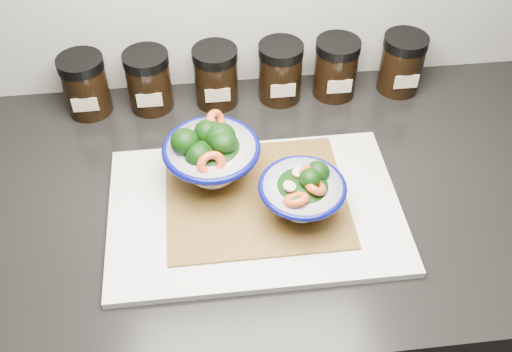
{
  "coord_description": "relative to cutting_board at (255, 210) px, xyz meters",
  "views": [
    {
      "loc": [
        -0.06,
        0.8,
        1.61
      ],
      "look_at": [
        0.02,
        1.43,
        0.96
      ],
      "focal_mm": 42.0,
      "sensor_mm": 36.0,
      "label": 1
    }
  ],
  "objects": [
    {
      "name": "spice_jar_a",
      "position": [
        -0.27,
        0.28,
        0.05
      ],
      "size": [
        0.08,
        0.08,
        0.11
      ],
      "color": "black",
      "rests_on": "countertop"
    },
    {
      "name": "spice_jar_f",
      "position": [
        0.31,
        0.28,
        0.05
      ],
      "size": [
        0.08,
        0.08,
        0.11
      ],
      "color": "black",
      "rests_on": "countertop"
    },
    {
      "name": "spice_jar_e",
      "position": [
        0.18,
        0.28,
        0.05
      ],
      "size": [
        0.08,
        0.08,
        0.11
      ],
      "color": "black",
      "rests_on": "countertop"
    },
    {
      "name": "bowl_right",
      "position": [
        0.07,
        -0.02,
        0.05
      ],
      "size": [
        0.13,
        0.13,
        0.09
      ],
      "rotation": [
        0.0,
        0.0,
        -0.25
      ],
      "color": "white",
      "rests_on": "bamboo_mat"
    },
    {
      "name": "countertop",
      "position": [
        -0.01,
        0.04,
        -0.03
      ],
      "size": [
        3.5,
        0.6,
        0.04
      ],
      "primitive_type": "cube",
      "color": "black",
      "rests_on": "cabinet"
    },
    {
      "name": "spice_jar_d",
      "position": [
        0.08,
        0.28,
        0.05
      ],
      "size": [
        0.08,
        0.08,
        0.11
      ],
      "color": "black",
      "rests_on": "countertop"
    },
    {
      "name": "bowl_left",
      "position": [
        -0.06,
        0.07,
        0.06
      ],
      "size": [
        0.15,
        0.15,
        0.11
      ],
      "rotation": [
        0.0,
        0.0,
        -0.32
      ],
      "color": "white",
      "rests_on": "bamboo_mat"
    },
    {
      "name": "spice_jar_b",
      "position": [
        -0.16,
        0.28,
        0.05
      ],
      "size": [
        0.08,
        0.08,
        0.11
      ],
      "color": "black",
      "rests_on": "countertop"
    },
    {
      "name": "cutting_board",
      "position": [
        0.0,
        0.0,
        0.0
      ],
      "size": [
        0.45,
        0.3,
        0.01
      ],
      "primitive_type": "cube",
      "color": "silver",
      "rests_on": "countertop"
    },
    {
      "name": "bamboo_mat",
      "position": [
        0.0,
        0.02,
        0.01
      ],
      "size": [
        0.28,
        0.24,
        0.0
      ],
      "primitive_type": "cube",
      "color": "olive",
      "rests_on": "cutting_board"
    },
    {
      "name": "spice_jar_c",
      "position": [
        -0.04,
        0.28,
        0.05
      ],
      "size": [
        0.08,
        0.08,
        0.11
      ],
      "color": "black",
      "rests_on": "countertop"
    },
    {
      "name": "cabinet",
      "position": [
        -0.01,
        0.04,
        -0.48
      ],
      "size": [
        3.43,
        0.58,
        0.86
      ],
      "primitive_type": "cube",
      "color": "black",
      "rests_on": "ground"
    }
  ]
}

